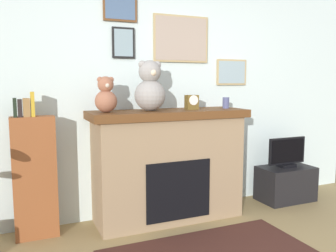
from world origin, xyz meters
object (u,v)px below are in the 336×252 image
Objects in this scene: fireplace at (168,165)px; television at (287,153)px; tv_stand at (285,184)px; teddy_bear_grey at (150,88)px; candle_jar at (226,103)px; mantel_clock at (192,102)px; teddy_bear_brown at (106,96)px; bookshelf at (34,174)px.

fireplace is 1.55m from television.
fireplace is 1.59m from tv_stand.
fireplace is 0.83m from teddy_bear_grey.
candle_jar is 0.80× the size of mantel_clock.
teddy_bear_grey reaches higher than television.
fireplace is 0.93m from candle_jar.
fireplace is 0.70m from mantel_clock.
candle_jar is 0.36× the size of teddy_bear_brown.
tv_stand is at bearing -1.37° from candle_jar.
mantel_clock is 0.91m from teddy_bear_brown.
fireplace is 3.28× the size of teddy_bear_grey.
fireplace is at bearing 178.53° from television.
tv_stand is 1.26× the size of television.
teddy_bear_grey is (1.11, -0.08, 0.78)m from bookshelf.
bookshelf is 2.09m from candle_jar.
television is at bearing -0.57° from teddy_bear_brown.
television is at bearing -0.70° from teddy_bear_grey.
tv_stand is 1.65m from mantel_clock.
bookshelf is 11.17× the size of candle_jar.
teddy_bear_grey is at bearing -4.13° from bookshelf.
fireplace is 1.32m from bookshelf.
mantel_clock is (0.26, -0.02, 0.65)m from fireplace.
fireplace is at bearing 178.51° from candle_jar.
teddy_bear_brown is (-0.65, -0.02, 0.73)m from fireplace.
teddy_bear_grey is (-1.76, 0.02, 1.17)m from tv_stand.
bookshelf is at bearing 178.00° from tv_stand.
teddy_bear_grey is (-1.76, 0.02, 0.79)m from television.
candle_jar is at bearing 0.02° from teddy_bear_brown.
fireplace is 10.81× the size of mantel_clock.
tv_stand is (2.86, -0.10, -0.39)m from bookshelf.
teddy_bear_grey is at bearing 179.30° from television.
bookshelf is at bearing 177.05° from mantel_clock.
bookshelf is 2.89m from tv_stand.
teddy_bear_grey reaches higher than bookshelf.
bookshelf is 2.86m from television.
television is 2.32m from teddy_bear_brown.
candle_jar is at bearing -1.49° from fireplace.
teddy_bear_grey reaches higher than fireplace.
candle_jar is 0.42m from mantel_clock.
mantel_clock is (-1.29, 0.02, 1.03)m from tv_stand.
fireplace is at bearing 1.59° from teddy_bear_brown.
bookshelf is (-1.31, 0.06, 0.02)m from fireplace.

